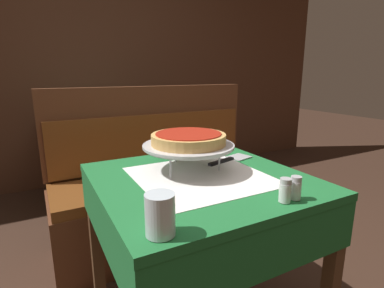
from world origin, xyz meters
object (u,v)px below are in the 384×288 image
(booth_bench, at_px, (163,196))
(pizza_server, at_px, (230,159))
(salt_shaker, at_px, (285,190))
(pepper_shaker, at_px, (296,188))
(pizza_pan_stand, at_px, (189,147))
(water_glass_near, at_px, (160,215))
(dining_table_front, at_px, (200,204))
(dining_table_rear, at_px, (96,129))
(deep_dish_pizza, at_px, (189,139))
(condiment_caddy, at_px, (87,113))

(booth_bench, distance_m, pizza_server, 0.82)
(salt_shaker, relative_size, pepper_shaker, 1.01)
(salt_shaker, bearing_deg, pizza_pan_stand, 106.52)
(water_glass_near, bearing_deg, dining_table_front, 47.34)
(pizza_pan_stand, xyz_separation_m, pepper_shaker, (0.17, -0.42, -0.06))
(pizza_server, xyz_separation_m, water_glass_near, (-0.53, -0.45, 0.05))
(dining_table_rear, bearing_deg, pepper_shaker, -83.78)
(pizza_server, bearing_deg, salt_shaker, -103.95)
(deep_dish_pizza, bearing_deg, dining_table_front, -84.40)
(booth_bench, bearing_deg, dining_table_front, -101.85)
(dining_table_front, relative_size, deep_dish_pizza, 2.60)
(dining_table_front, height_order, pepper_shaker, pepper_shaker)
(water_glass_near, relative_size, condiment_caddy, 0.66)
(pizza_server, height_order, pepper_shaker, pepper_shaker)
(pizza_pan_stand, xyz_separation_m, condiment_caddy, (-0.12, 1.76, -0.07))
(condiment_caddy, bearing_deg, pepper_shaker, -82.55)
(pepper_shaker, bearing_deg, deep_dish_pizza, 112.07)
(dining_table_front, xyz_separation_m, pizza_server, (0.23, 0.13, 0.12))
(deep_dish_pizza, bearing_deg, pizza_pan_stand, 180.00)
(salt_shaker, height_order, pepper_shaker, same)
(pizza_pan_stand, distance_m, pizza_server, 0.26)
(condiment_caddy, bearing_deg, salt_shaker, -83.73)
(booth_bench, relative_size, pepper_shaker, 18.83)
(dining_table_front, bearing_deg, condiment_caddy, 93.84)
(deep_dish_pizza, relative_size, salt_shaker, 3.92)
(pepper_shaker, bearing_deg, pizza_server, 81.52)
(dining_table_front, bearing_deg, salt_shaker, -70.80)
(booth_bench, bearing_deg, condiment_caddy, 105.94)
(pizza_pan_stand, relative_size, salt_shaker, 4.84)
(dining_table_front, relative_size, pizza_pan_stand, 2.11)
(dining_table_rear, height_order, salt_shaker, salt_shaker)
(pizza_server, relative_size, condiment_caddy, 1.56)
(dining_table_front, xyz_separation_m, pepper_shaker, (0.16, -0.33, 0.16))
(deep_dish_pizza, distance_m, condiment_caddy, 1.76)
(water_glass_near, bearing_deg, deep_dish_pizza, 54.64)
(booth_bench, bearing_deg, pepper_shaker, -90.52)
(pizza_pan_stand, relative_size, pepper_shaker, 4.90)
(booth_bench, distance_m, deep_dish_pizza, 0.94)
(pepper_shaker, bearing_deg, pizza_pan_stand, 112.07)
(booth_bench, xyz_separation_m, condiment_caddy, (-0.29, 1.03, 0.47))
(dining_table_front, height_order, deep_dish_pizza, deep_dish_pizza)
(condiment_caddy, bearing_deg, pizza_server, -78.41)
(booth_bench, xyz_separation_m, pepper_shaker, (-0.01, -1.14, 0.47))
(salt_shaker, xyz_separation_m, condiment_caddy, (-0.24, 2.17, -0.00))
(salt_shaker, xyz_separation_m, pepper_shaker, (0.05, 0.00, -0.00))
(deep_dish_pizza, bearing_deg, dining_table_rear, 92.05)
(pepper_shaker, bearing_deg, booth_bench, 89.48)
(pizza_pan_stand, bearing_deg, water_glass_near, -125.36)
(dining_table_rear, distance_m, deep_dish_pizza, 1.70)
(salt_shaker, bearing_deg, deep_dish_pizza, 106.52)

